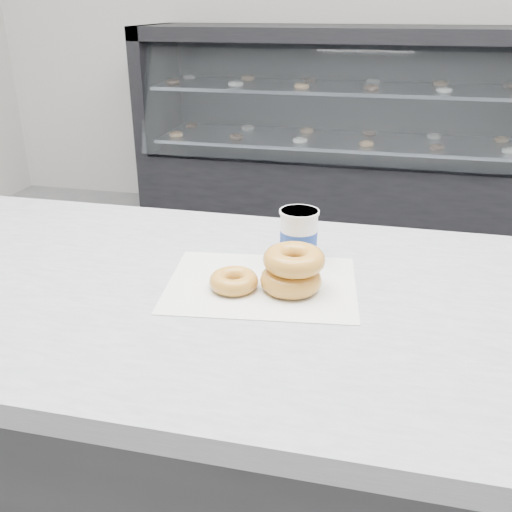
# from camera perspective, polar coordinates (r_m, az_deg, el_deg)

# --- Properties ---
(ground) EXTENTS (5.00, 5.00, 0.00)m
(ground) POSITION_cam_1_polar(r_m,az_deg,el_deg) (2.04, 0.73, -18.19)
(ground) COLOR gray
(ground) RESTS_ON ground
(counter) EXTENTS (3.06, 0.76, 0.90)m
(counter) POSITION_cam_1_polar(r_m,az_deg,el_deg) (1.31, -5.18, -20.62)
(counter) COLOR #333335
(counter) RESTS_ON ground
(display_case) EXTENTS (2.40, 0.74, 1.25)m
(display_case) POSITION_cam_1_polar(r_m,az_deg,el_deg) (3.72, 7.89, 10.08)
(display_case) COLOR black
(display_case) RESTS_ON ground
(wax_paper) EXTENTS (0.37, 0.30, 0.00)m
(wax_paper) POSITION_cam_1_polar(r_m,az_deg,el_deg) (1.04, 0.56, -2.83)
(wax_paper) COLOR silver
(wax_paper) RESTS_ON counter
(donut_single) EXTENTS (0.11, 0.11, 0.03)m
(donut_single) POSITION_cam_1_polar(r_m,az_deg,el_deg) (1.01, -2.24, -2.49)
(donut_single) COLOR #E1913E
(donut_single) RESTS_ON wax_paper
(donut_stack) EXTENTS (0.16, 0.16, 0.08)m
(donut_stack) POSITION_cam_1_polar(r_m,az_deg,el_deg) (1.00, 3.67, -1.37)
(donut_stack) COLOR #E1913E
(donut_stack) RESTS_ON wax_paper
(coffee_cup) EXTENTS (0.09, 0.09, 0.10)m
(coffee_cup) POSITION_cam_1_polar(r_m,az_deg,el_deg) (1.12, 4.28, 2.10)
(coffee_cup) COLOR white
(coffee_cup) RESTS_ON counter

